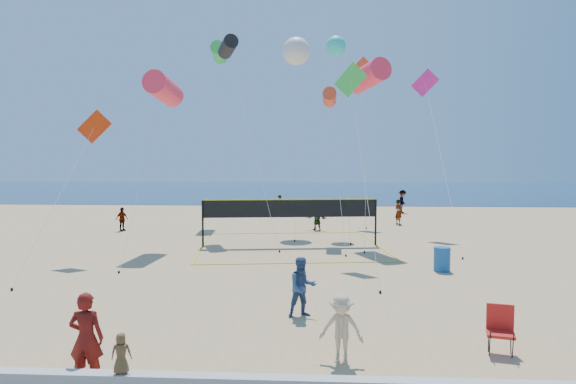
# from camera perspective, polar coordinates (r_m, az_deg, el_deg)

# --- Properties ---
(ground) EXTENTS (120.00, 120.00, 0.00)m
(ground) POSITION_cam_1_polar(r_m,az_deg,el_deg) (12.90, -4.01, -16.85)
(ground) COLOR tan
(ground) RESTS_ON ground
(ocean) EXTENTS (140.00, 50.00, 0.03)m
(ocean) POSITION_cam_1_polar(r_m,az_deg,el_deg) (74.13, 2.13, 0.22)
(ocean) COLOR navy
(ocean) RESTS_ON ground
(woman) EXTENTS (0.71, 0.49, 1.88)m
(woman) POSITION_cam_1_polar(r_m,az_deg,el_deg) (11.39, -21.51, -14.91)
(woman) COLOR #63110D
(woman) RESTS_ON ground
(toddler) EXTENTS (0.41, 0.31, 0.75)m
(toddler) POSITION_cam_1_polar(r_m,az_deg,el_deg) (10.29, -18.04, -16.67)
(toddler) COLOR brown
(toddler) RESTS_ON seawall
(bystander_a) EXTENTS (1.00, 0.88, 1.72)m
(bystander_a) POSITION_cam_1_polar(r_m,az_deg,el_deg) (14.94, 1.60, -10.50)
(bystander_a) COLOR navy
(bystander_a) RESTS_ON ground
(bystander_b) EXTENTS (1.09, 0.77, 1.53)m
(bystander_b) POSITION_cam_1_polar(r_m,az_deg,el_deg) (11.83, 5.95, -14.84)
(bystander_b) COLOR tan
(bystander_b) RESTS_ON ground
(far_person_0) EXTENTS (0.75, 0.93, 1.48)m
(far_person_0) POSITION_cam_1_polar(r_m,az_deg,el_deg) (33.90, -17.97, -2.89)
(far_person_0) COLOR gray
(far_person_0) RESTS_ON ground
(far_person_1) EXTENTS (1.43, 0.89, 1.47)m
(far_person_1) POSITION_cam_1_polar(r_m,az_deg,el_deg) (32.58, 3.24, -2.98)
(far_person_1) COLOR gray
(far_person_1) RESTS_ON ground
(far_person_2) EXTENTS (0.69, 0.76, 1.74)m
(far_person_2) POSITION_cam_1_polar(r_m,az_deg,el_deg) (36.15, 12.18, -2.18)
(far_person_2) COLOR gray
(far_person_2) RESTS_ON ground
(far_person_3) EXTENTS (0.88, 0.78, 1.49)m
(far_person_3) POSITION_cam_1_polar(r_m,az_deg,el_deg) (42.74, -0.89, -1.37)
(far_person_3) COLOR gray
(far_person_3) RESTS_ON ground
(far_person_4) EXTENTS (1.09, 1.41, 1.92)m
(far_person_4) POSITION_cam_1_polar(r_m,az_deg,el_deg) (43.97, 12.61, -1.04)
(far_person_4) COLOR gray
(far_person_4) RESTS_ON ground
(camp_chair) EXTENTS (0.73, 0.85, 1.25)m
(camp_chair) POSITION_cam_1_polar(r_m,az_deg,el_deg) (13.26, 22.52, -13.63)
(camp_chair) COLOR red
(camp_chair) RESTS_ON ground
(trash_barrel) EXTENTS (0.82, 0.82, 0.97)m
(trash_barrel) POSITION_cam_1_polar(r_m,az_deg,el_deg) (21.75, 16.74, -7.16)
(trash_barrel) COLOR #165095
(trash_barrel) RESTS_ON ground
(volleyball_net) EXTENTS (10.30, 10.17, 2.46)m
(volleyball_net) POSITION_cam_1_polar(r_m,az_deg,el_deg) (26.58, 0.25, -2.42)
(volleyball_net) COLOR black
(volleyball_net) RESTS_ON ground
(kite_0) EXTENTS (1.38, 8.08, 8.90)m
(kite_0) POSITION_cam_1_polar(r_m,az_deg,el_deg) (27.58, -13.65, 11.06)
(kite_0) COLOR #FB2E48
(kite_0) RESTS_ON ground
(kite_1) EXTENTS (4.39, 7.56, 11.80)m
(kite_1) POSITION_cam_1_polar(r_m,az_deg,el_deg) (32.08, -6.68, 15.72)
(kite_1) COLOR black
(kite_1) RESTS_ON ground
(kite_2) EXTENTS (1.12, 6.25, 8.45)m
(kite_2) POSITION_cam_1_polar(r_m,az_deg,el_deg) (29.13, 4.65, 10.43)
(kite_2) COLOR red
(kite_2) RESTS_ON ground
(kite_3) EXTENTS (1.55, 6.35, 6.77)m
(kite_3) POSITION_cam_1_polar(r_m,az_deg,el_deg) (24.78, -21.06, 6.07)
(kite_3) COLOR red
(kite_3) RESTS_ON ground
(kite_4) EXTENTS (1.48, 7.00, 8.91)m
(kite_4) POSITION_cam_1_polar(r_m,az_deg,el_deg) (23.60, 7.10, 11.23)
(kite_4) COLOR green
(kite_4) RESTS_ON ground
(kite_5) EXTENTS (1.63, 9.18, 10.02)m
(kite_5) POSITION_cam_1_polar(r_m,az_deg,el_deg) (32.51, 15.16, 10.82)
(kite_5) COLOR #D42390
(kite_5) RESTS_ON ground
(kite_6) EXTENTS (1.84, 6.25, 12.23)m
(kite_6) POSITION_cam_1_polar(r_m,az_deg,el_deg) (33.75, 0.92, 15.37)
(kite_6) COLOR silver
(kite_6) RESTS_ON ground
(kite_7) EXTENTS (1.59, 6.60, 12.21)m
(kite_7) POSITION_cam_1_polar(r_m,az_deg,el_deg) (33.50, 5.34, 15.83)
(kite_7) COLOR #2BD6C9
(kite_7) RESTS_ON ground
(kite_8) EXTENTS (1.17, 7.34, 12.75)m
(kite_8) POSITION_cam_1_polar(r_m,az_deg,el_deg) (38.22, -7.69, 15.10)
(kite_8) COLOR green
(kite_8) RESTS_ON ground
(kite_9) EXTENTS (1.72, 4.07, 11.76)m
(kite_9) POSITION_cam_1_polar(r_m,az_deg,el_deg) (37.42, 8.14, 12.55)
(kite_9) COLOR red
(kite_9) RESTS_ON ground
(kite_10) EXTENTS (2.29, 4.81, 9.70)m
(kite_10) POSITION_cam_1_polar(r_m,az_deg,el_deg) (28.25, 8.88, 12.59)
(kite_10) COLOR #FB2E48
(kite_10) RESTS_ON ground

